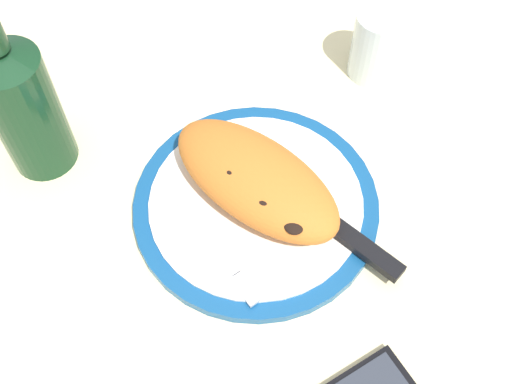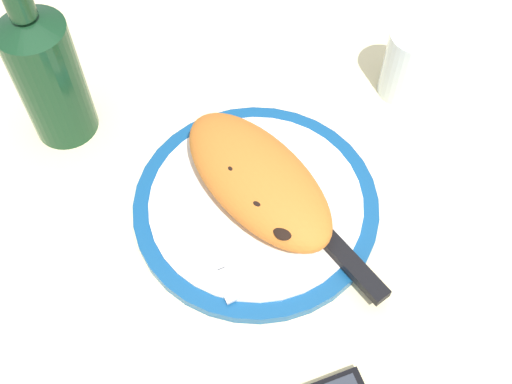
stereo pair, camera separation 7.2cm
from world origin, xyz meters
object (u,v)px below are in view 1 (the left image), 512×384
Objects in this scene: knife at (338,230)px; plate at (256,205)px; calzone at (256,179)px; fork at (222,255)px; water_glass at (376,48)px; wine_bottle at (22,103)px.

plate is at bearing -148.74° from knife.
calzone reaches higher than knife.
fork is 34.97cm from water_glass.
wine_bottle is at bearing -141.57° from plate.
knife is 26.83cm from water_glass.
plate is 8.05cm from fork.
plate is 10.20cm from knife.
fork is 0.66× the size of wine_bottle.
fork is (3.58, -7.13, 1.07)cm from plate.
knife is at bearing -49.08° from water_glass.
plate is 1.18× the size of calzone.
wine_bottle is (-20.49, -17.58, 5.24)cm from calzone.
knife is at bearing 36.50° from wine_bottle.
knife reaches higher than plate.
calzone is 9.39cm from fork.
fork is 28.00cm from wine_bottle.
fork is at bearing -63.33° from plate.
plate is at bearing -35.70° from calzone.
plate is at bearing 38.43° from wine_bottle.
knife is (9.51, 4.61, -2.53)cm from calzone.
fork is 1.72× the size of water_glass.
fork is 13.37cm from knife.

